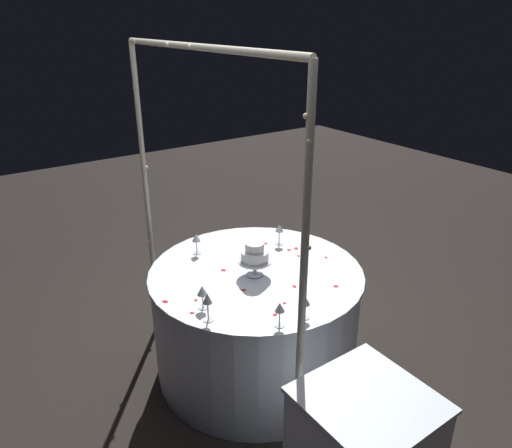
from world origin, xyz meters
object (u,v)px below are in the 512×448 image
at_px(wine_glass_2, 279,229).
at_px(wine_glass_5, 202,292).
at_px(decorative_arch, 204,192).
at_px(wine_glass_4, 196,239).
at_px(wine_glass_3, 305,302).
at_px(tiered_cake, 255,255).
at_px(wine_glass_0, 280,309).
at_px(main_table, 256,320).
at_px(wine_glass_1, 208,300).

distance_m(wine_glass_2, wine_glass_5, 0.96).
distance_m(decorative_arch, wine_glass_4, 0.70).
height_order(wine_glass_3, wine_glass_5, wine_glass_5).
bearing_deg(wine_glass_4, wine_glass_2, -110.76).
relative_size(tiered_cake, wine_glass_2, 1.47).
xyz_separation_m(wine_glass_0, wine_glass_5, (0.39, 0.25, -0.00)).
xyz_separation_m(decorative_arch, wine_glass_3, (-0.59, -0.27, -0.52)).
distance_m(main_table, wine_glass_5, 0.73).
relative_size(main_table, wine_glass_1, 8.26).
relative_size(tiered_cake, wine_glass_3, 1.67).
bearing_deg(wine_glass_1, tiered_cake, -61.91).
distance_m(main_table, wine_glass_0, 0.80).
distance_m(wine_glass_0, wine_glass_5, 0.46).
bearing_deg(tiered_cake, wine_glass_5, 107.05).
bearing_deg(wine_glass_3, decorative_arch, 24.98).
xyz_separation_m(tiered_cake, wine_glass_5, (-0.14, 0.46, -0.04)).
relative_size(tiered_cake, wine_glass_0, 1.58).
relative_size(decorative_arch, wine_glass_2, 14.02).
xyz_separation_m(wine_glass_0, wine_glass_2, (0.80, -0.62, 0.01)).
relative_size(wine_glass_0, wine_glass_3, 1.05).
distance_m(main_table, wine_glass_1, 0.80).
bearing_deg(wine_glass_0, wine_glass_2, -37.49).
relative_size(decorative_arch, wine_glass_0, 15.09).
xyz_separation_m(decorative_arch, wine_glass_2, (0.23, -0.73, -0.50)).
bearing_deg(wine_glass_1, wine_glass_5, -16.08).
relative_size(wine_glass_2, wine_glass_3, 1.13).
height_order(tiered_cake, wine_glass_5, tiered_cake).
bearing_deg(wine_glass_3, main_table, -8.23).
relative_size(main_table, wine_glass_2, 9.03).
relative_size(tiered_cake, wine_glass_5, 1.59).
relative_size(main_table, wine_glass_5, 9.74).
xyz_separation_m(main_table, wine_glass_2, (0.23, -0.37, 0.51)).
bearing_deg(wine_glass_0, wine_glass_3, -97.23).
relative_size(wine_glass_0, wine_glass_2, 0.93).
bearing_deg(wine_glass_4, wine_glass_3, -173.86).
bearing_deg(wine_glass_3, wine_glass_5, 45.33).
height_order(main_table, tiered_cake, tiered_cake).
distance_m(tiered_cake, wine_glass_1, 0.56).
bearing_deg(wine_glass_5, wine_glass_2, -64.54).
bearing_deg(wine_glass_5, decorative_arch, -37.37).
xyz_separation_m(wine_glass_1, wine_glass_2, (0.54, -0.90, -0.01)).
bearing_deg(decorative_arch, wine_glass_2, -72.36).
height_order(main_table, wine_glass_1, wine_glass_1).
height_order(tiered_cake, wine_glass_2, tiered_cake).
bearing_deg(wine_glass_3, wine_glass_1, 57.56).
distance_m(decorative_arch, wine_glass_3, 0.83).
xyz_separation_m(tiered_cake, wine_glass_0, (-0.53, 0.21, -0.04)).
height_order(wine_glass_1, wine_glass_4, wine_glass_1).
bearing_deg(wine_glass_2, decorative_arch, 107.64).
xyz_separation_m(main_table, wine_glass_0, (-0.57, 0.25, 0.50)).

